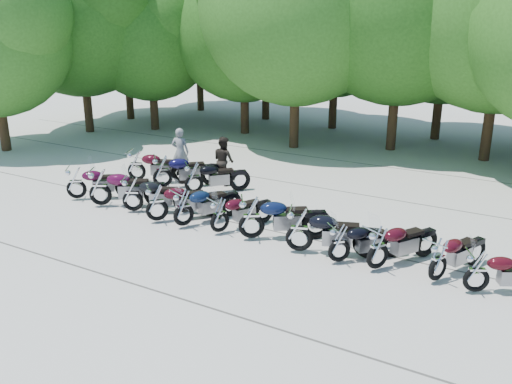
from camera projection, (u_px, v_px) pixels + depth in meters
The scene contains 27 objects.
ground at pixel (228, 245), 14.76m from camera, with size 90.00×90.00×0.00m, color #A19C92.
tree_0 at pixel (124, 25), 31.09m from camera, with size 7.50×7.50×9.21m.
tree_1 at pixel (150, 33), 28.16m from camera, with size 6.97×6.97×8.55m.
tree_2 at pixel (244, 29), 27.12m from camera, with size 7.31×7.31×8.97m.
tree_3 at pixel (297, 7), 23.74m from camera, with size 8.70×8.70×10.67m.
tree_9 at pixel (198, 23), 33.96m from camera, with size 7.59×7.59×9.32m.
tree_10 at pixel (266, 21), 30.91m from camera, with size 7.78×7.78×9.55m.
tree_11 at pixel (337, 25), 28.35m from camera, with size 7.56×7.56×9.28m.
tree_12 at pixel (447, 20), 25.66m from camera, with size 7.88×7.88×9.67m.
tree_17 at pixel (79, 14), 27.28m from camera, with size 8.31×8.31×10.20m.
motorcycle_0 at pixel (76, 182), 18.15m from camera, with size 0.70×2.30×1.30m, color #370720, non-canonical shape.
motorcycle_1 at pixel (100, 186), 17.45m from camera, with size 0.78×2.56×1.44m, color #3F0827, non-canonical shape.
motorcycle_2 at pixel (132, 193), 16.98m from camera, with size 0.71×2.33×1.31m, color black, non-canonical shape.
motorcycle_3 at pixel (157, 202), 16.15m from camera, with size 0.72×2.36×1.33m, color #360712, non-canonical shape.
motorcycle_4 at pixel (183, 207), 15.78m from camera, with size 0.70×2.31×1.30m, color #0C1835, non-canonical shape.
motorcycle_5 at pixel (220, 214), 15.34m from camera, with size 0.65×2.14×1.21m, color #360712, non-canonical shape.
motorcycle_6 at pixel (252, 216), 14.85m from camera, with size 0.77×2.53×1.43m, color black, non-canonical shape.
motorcycle_7 at pixel (299, 228), 14.04m from camera, with size 0.76×2.50×1.41m, color black, non-canonical shape.
motorcycle_8 at pixel (340, 242), 13.48m from camera, with size 0.63×2.08×1.17m, color black, non-canonical shape.
motorcycle_9 at pixel (378, 246), 13.08m from camera, with size 0.70×2.28×1.29m, color #33060F, non-canonical shape.
motorcycle_10 at pixel (439, 259), 12.52m from camera, with size 0.66×2.16×1.22m, color #380710, non-canonical shape.
motorcycle_11 at pixel (477, 270), 12.00m from camera, with size 0.63×2.06×1.17m, color #37070E, non-canonical shape.
motorcycle_12 at pixel (136, 164), 20.15m from camera, with size 0.74×2.42×1.37m, color #370712, non-canonical shape.
motorcycle_13 at pixel (162, 170), 19.33m from camera, with size 0.75×2.46×1.39m, color black, non-canonical shape.
motorcycle_14 at pixel (194, 177), 18.71m from camera, with size 0.70×2.29×1.29m, color black, non-canonical shape.
rider_0 at pixel (180, 152), 20.91m from camera, with size 0.68×0.45×1.88m, color gray.
rider_1 at pixel (224, 160), 19.88m from camera, with size 0.86×0.67×1.78m, color black.
Camera 1 is at (7.46, -11.37, 5.97)m, focal length 38.00 mm.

